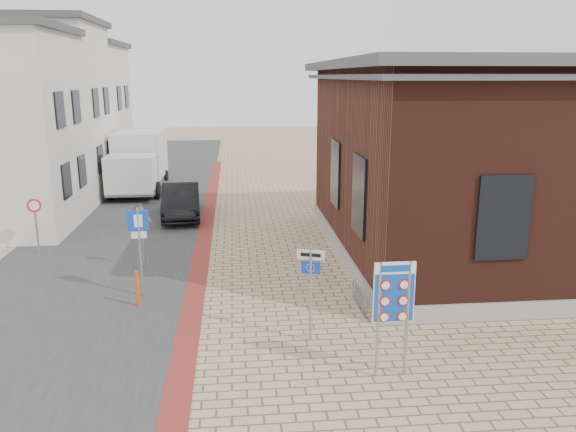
{
  "coord_description": "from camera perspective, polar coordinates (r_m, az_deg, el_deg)",
  "views": [
    {
      "loc": [
        -0.75,
        -12.15,
        6.27
      ],
      "look_at": [
        0.83,
        4.08,
        2.2
      ],
      "focal_mm": 35.0,
      "sensor_mm": 36.0,
      "label": 1
    }
  ],
  "objects": [
    {
      "name": "brick_building",
      "position": [
        21.67,
        21.34,
        5.68
      ],
      "size": [
        13.0,
        13.0,
        6.8
      ],
      "color": "gray",
      "rests_on": "ground"
    },
    {
      "name": "parking_sign",
      "position": [
        16.59,
        -14.89,
        -2.0
      ],
      "size": [
        0.59,
        0.11,
        2.67
      ],
      "rotation": [
        0.0,
        0.0,
        0.12
      ],
      "color": "gray",
      "rests_on": "ground"
    },
    {
      "name": "box_truck",
      "position": [
        32.17,
        -14.96,
        5.35
      ],
      "size": [
        2.71,
        6.25,
        3.26
      ],
      "rotation": [
        0.0,
        0.0,
        -0.0
      ],
      "color": "slate",
      "rests_on": "ground"
    },
    {
      "name": "bike_rack",
      "position": [
        15.93,
        7.28,
        -8.26
      ],
      "size": [
        0.08,
        1.8,
        0.6
      ],
      "color": "slate",
      "rests_on": "ground"
    },
    {
      "name": "bollard",
      "position": [
        16.26,
        -15.03,
        -7.18
      ],
      "size": [
        0.1,
        0.1,
        1.06
      ],
      "primitive_type": "cylinder",
      "rotation": [
        0.0,
        0.0,
        0.08
      ],
      "color": "#FF4A0D",
      "rests_on": "ground"
    },
    {
      "name": "border_sign",
      "position": [
        11.99,
        10.7,
        -7.92
      ],
      "size": [
        0.88,
        0.07,
        2.58
      ],
      "rotation": [
        0.0,
        0.0,
        0.0
      ],
      "color": "gray",
      "rests_on": "ground"
    },
    {
      "name": "ground",
      "position": [
        13.7,
        -1.84,
        -13.24
      ],
      "size": [
        120.0,
        120.0,
        0.0
      ],
      "primitive_type": "plane",
      "color": "tan",
      "rests_on": "ground"
    },
    {
      "name": "essen_sign",
      "position": [
        13.41,
        2.31,
        -6.24
      ],
      "size": [
        0.64,
        0.26,
        2.46
      ],
      "rotation": [
        0.0,
        0.0,
        -0.33
      ],
      "color": "gray",
      "rests_on": "ground"
    },
    {
      "name": "sedan",
      "position": [
        26.02,
        -10.82,
        1.57
      ],
      "size": [
        1.99,
        4.81,
        1.55
      ],
      "primitive_type": "imported",
      "rotation": [
        0.0,
        0.0,
        0.07
      ],
      "color": "black",
      "rests_on": "ground"
    },
    {
      "name": "speed_sign",
      "position": [
        21.93,
        -24.27,
        -0.2
      ],
      "size": [
        0.47,
        0.18,
        2.06
      ],
      "rotation": [
        0.0,
        0.0,
        0.31
      ],
      "color": "gray",
      "rests_on": "ground"
    },
    {
      "name": "road_strip",
      "position": [
        28.27,
        -15.07,
        0.73
      ],
      "size": [
        7.0,
        60.0,
        0.02
      ],
      "primitive_type": "cube",
      "color": "#38383A",
      "rests_on": "ground"
    },
    {
      "name": "curb_strip",
      "position": [
        23.06,
        -8.45,
        -1.88
      ],
      "size": [
        0.6,
        40.0,
        0.02
      ],
      "primitive_type": "cube",
      "color": "maroon",
      "rests_on": "ground"
    },
    {
      "name": "yield_sign",
      "position": [
        18.98,
        -14.62,
        -0.54
      ],
      "size": [
        0.78,
        0.12,
        2.19
      ],
      "rotation": [
        0.0,
        0.0,
        -0.08
      ],
      "color": "gray",
      "rests_on": "ground"
    },
    {
      "name": "townhouse_mid",
      "position": [
        31.89,
        -24.65,
        9.71
      ],
      "size": [
        7.4,
        6.4,
        9.1
      ],
      "color": "silver",
      "rests_on": "ground"
    },
    {
      "name": "townhouse_far",
      "position": [
        37.64,
        -21.66,
        9.85
      ],
      "size": [
        7.4,
        6.4,
        8.3
      ],
      "color": "silver",
      "rests_on": "ground"
    }
  ]
}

